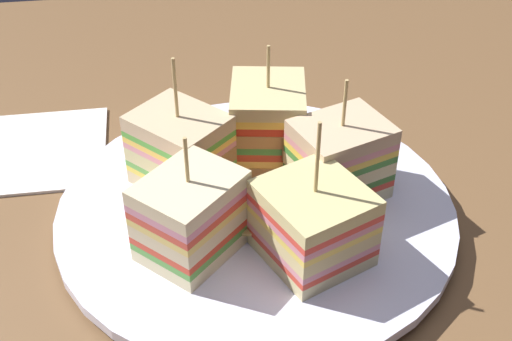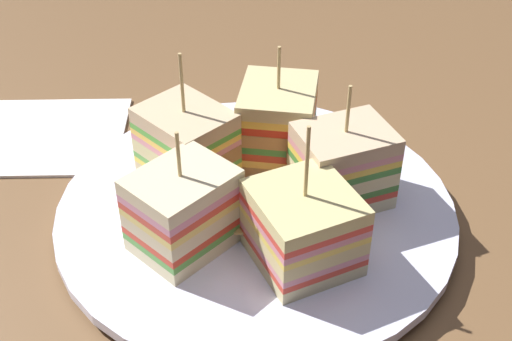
{
  "view_description": "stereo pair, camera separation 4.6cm",
  "coord_description": "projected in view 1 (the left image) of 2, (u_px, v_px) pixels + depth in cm",
  "views": [
    {
      "loc": [
        -5.43,
        -36.05,
        31.99
      ],
      "look_at": [
        0.0,
        0.0,
        4.41
      ],
      "focal_mm": 48.01,
      "sensor_mm": 36.0,
      "label": 1
    },
    {
      "loc": [
        -0.88,
        -36.45,
        31.99
      ],
      "look_at": [
        0.0,
        0.0,
        4.41
      ],
      "focal_mm": 48.01,
      "sensor_mm": 36.0,
      "label": 2
    }
  ],
  "objects": [
    {
      "name": "napkin",
      "position": [
        19.0,
        151.0,
        0.55
      ],
      "size": [
        13.62,
        11.2,
        0.5
      ],
      "primitive_type": "cube",
      "rotation": [
        0.0,
        0.0,
        0.0
      ],
      "color": "white",
      "rests_on": "ground_plane"
    },
    {
      "name": "sandwich_wedge_0",
      "position": [
        181.0,
        150.0,
        0.48
      ],
      "size": [
        7.85,
        7.89,
        9.96
      ],
      "rotation": [
        0.0,
        0.0,
        5.47
      ],
      "color": "beige",
      "rests_on": "plate"
    },
    {
      "name": "plate",
      "position": [
        256.0,
        211.0,
        0.48
      ],
      "size": [
        27.6,
        27.6,
        1.41
      ],
      "color": "white",
      "rests_on": "ground_plane"
    },
    {
      "name": "chip_pile",
      "position": [
        236.0,
        214.0,
        0.45
      ],
      "size": [
        5.82,
        5.88,
        1.45
      ],
      "color": "#E6C763",
      "rests_on": "plate"
    },
    {
      "name": "sandwich_wedge_4",
      "position": [
        268.0,
        123.0,
        0.5
      ],
      "size": [
        6.28,
        7.0,
        9.23
      ],
      "rotation": [
        0.0,
        0.0,
        10.82
      ],
      "color": "#D0B484",
      "rests_on": "plate"
    },
    {
      "name": "sandwich_wedge_1",
      "position": [
        191.0,
        216.0,
        0.42
      ],
      "size": [
        7.8,
        7.82,
        8.65
      ],
      "rotation": [
        0.0,
        0.0,
        7.07
      ],
      "color": "beige",
      "rests_on": "plate"
    },
    {
      "name": "sandwich_wedge_3",
      "position": [
        339.0,
        160.0,
        0.47
      ],
      "size": [
        7.47,
        6.66,
        9.03
      ],
      "rotation": [
        0.0,
        0.0,
        9.77
      ],
      "color": "beige",
      "rests_on": "plate"
    },
    {
      "name": "ground_plane",
      "position": [
        256.0,
        230.0,
        0.49
      ],
      "size": [
        113.01,
        83.57,
        1.8
      ],
      "primitive_type": "cube",
      "color": "brown"
    },
    {
      "name": "sandwich_wedge_2",
      "position": [
        313.0,
        223.0,
        0.42
      ],
      "size": [
        7.79,
        7.99,
        9.98
      ],
      "rotation": [
        0.0,
        0.0,
        8.27
      ],
      "color": "beige",
      "rests_on": "plate"
    }
  ]
}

